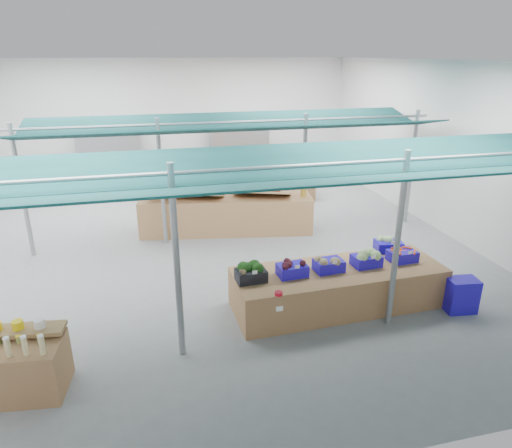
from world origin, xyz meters
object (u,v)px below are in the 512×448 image
object	(u,v)px
fruit_counter	(227,214)
vendor_right	(240,186)
bottle_shelf	(0,366)
vendor_left	(175,190)
veg_counter	(338,287)
crate_stack	(461,295)

from	to	relation	value
fruit_counter	vendor_right	size ratio (longest dim) A/B	2.50
bottle_shelf	vendor_left	size ratio (longest dim) A/B	1.02
veg_counter	fruit_counter	world-z (taller)	fruit_counter
crate_stack	vendor_right	xyz separation A→B (m)	(-2.76, 5.96, 0.55)
bottle_shelf	veg_counter	xyz separation A→B (m)	(5.33, 1.05, -0.05)
veg_counter	fruit_counter	distance (m)	4.36
veg_counter	fruit_counter	bearing A→B (deg)	105.21
bottle_shelf	vendor_right	size ratio (longest dim) A/B	1.02
vendor_left	crate_stack	bearing A→B (deg)	137.28
veg_counter	vendor_right	world-z (taller)	vendor_right
veg_counter	vendor_left	world-z (taller)	vendor_left
fruit_counter	bottle_shelf	bearing A→B (deg)	-117.87
bottle_shelf	fruit_counter	xyz separation A→B (m)	(4.03, 5.21, 0.05)
bottle_shelf	crate_stack	world-z (taller)	bottle_shelf
fruit_counter	vendor_right	xyz separation A→B (m)	(0.60, 1.10, 0.40)
fruit_counter	crate_stack	bearing A→B (deg)	-45.49
veg_counter	vendor_right	xyz separation A→B (m)	(-0.70, 5.26, 0.50)
fruit_counter	crate_stack	xyz separation A→B (m)	(3.36, -4.86, -0.15)
veg_counter	crate_stack	world-z (taller)	veg_counter
crate_stack	vendor_left	bearing A→B (deg)	127.43
veg_counter	crate_stack	size ratio (longest dim) A/B	6.05
bottle_shelf	crate_stack	bearing A→B (deg)	9.41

